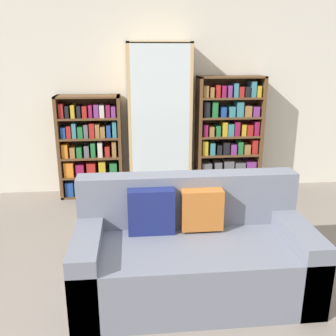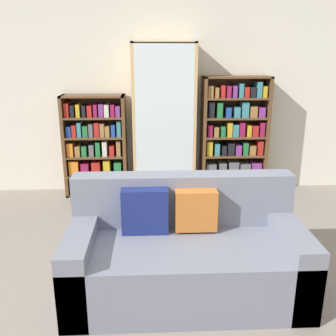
# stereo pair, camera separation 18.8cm
# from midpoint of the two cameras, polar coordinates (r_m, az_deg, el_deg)

# --- Properties ---
(ground_plane) EXTENTS (16.00, 16.00, 0.00)m
(ground_plane) POSITION_cam_midpoint_polar(r_m,az_deg,el_deg) (2.83, 4.12, -22.39)
(ground_plane) COLOR gray
(wall_back) EXTENTS (6.28, 0.06, 2.70)m
(wall_back) POSITION_cam_midpoint_polar(r_m,az_deg,el_deg) (4.98, 0.71, 11.89)
(wall_back) COLOR silver
(wall_back) RESTS_ON ground
(couch) EXTENTS (1.77, 0.86, 0.87)m
(couch) POSITION_cam_midpoint_polar(r_m,az_deg,el_deg) (2.97, 4.48, -13.04)
(couch) COLOR slate
(couch) RESTS_ON ground
(bookshelf_left) EXTENTS (0.80, 0.32, 1.30)m
(bookshelf_left) POSITION_cam_midpoint_polar(r_m,az_deg,el_deg) (4.93, -9.93, 2.97)
(bookshelf_left) COLOR brown
(bookshelf_left) RESTS_ON ground
(display_cabinet) EXTENTS (0.79, 0.36, 1.94)m
(display_cabinet) POSITION_cam_midpoint_polar(r_m,az_deg,el_deg) (4.81, 0.52, 7.18)
(display_cabinet) COLOR tan
(display_cabinet) RESTS_ON ground
(bookshelf_right) EXTENTS (0.85, 0.32, 1.53)m
(bookshelf_right) POSITION_cam_midpoint_polar(r_m,az_deg,el_deg) (5.00, 11.11, 4.52)
(bookshelf_right) COLOR brown
(bookshelf_right) RESTS_ON ground
(wine_bottle) EXTENTS (0.09, 0.09, 0.38)m
(wine_bottle) POSITION_cam_midpoint_polar(r_m,az_deg,el_deg) (3.81, 7.09, -8.56)
(wine_bottle) COLOR #143819
(wine_bottle) RESTS_ON ground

